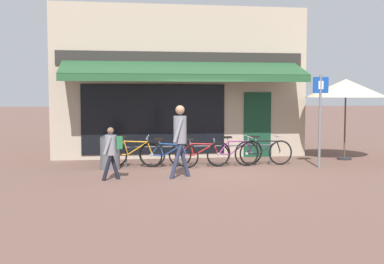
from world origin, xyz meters
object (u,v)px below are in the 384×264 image
parking_sign (320,111)px  bicycle_purple (235,152)px  bicycle_orange (133,153)px  bicycle_red (199,154)px  pedestrian_child (112,147)px  litter_bin (110,151)px  bicycle_blue (168,155)px  pedestrian_adult (180,133)px  bicycle_black (264,152)px  cafe_parasol (346,88)px

parking_sign → bicycle_purple: bearing=162.8°
bicycle_orange → bicycle_red: (1.85, -0.07, -0.04)m
pedestrian_child → litter_bin: pedestrian_child is taller
bicycle_purple → parking_sign: 2.61m
bicycle_blue → litter_bin: 1.60m
bicycle_blue → litter_bin: (-1.59, -0.06, 0.13)m
pedestrian_adult → litter_bin: size_ratio=1.80×
pedestrian_adult → litter_bin: (-1.71, 1.62, -0.60)m
parking_sign → bicycle_red: bearing=166.3°
bicycle_black → parking_sign: parking_sign is taller
bicycle_black → pedestrian_adult: bearing=-150.9°
pedestrian_adult → pedestrian_child: 1.65m
pedestrian_child → pedestrian_adult: bearing=-176.6°
litter_bin → cafe_parasol: cafe_parasol is taller
bicycle_red → bicycle_orange: bearing=-173.6°
bicycle_orange → pedestrian_adult: pedestrian_adult is taller
bicycle_red → bicycle_purple: 1.02m
pedestrian_child → bicycle_orange: bearing=-104.6°
bicycle_orange → parking_sign: parking_sign is taller
pedestrian_adult → cafe_parasol: (5.49, 2.58, 1.12)m
pedestrian_adult → cafe_parasol: size_ratio=0.71×
bicycle_red → bicycle_blue: bearing=-162.3°
pedestrian_child → litter_bin: size_ratio=1.28×
cafe_parasol → bicycle_purple: bearing=-167.0°
bicycle_black → cafe_parasol: size_ratio=0.69×
pedestrian_child → cafe_parasol: cafe_parasol is taller
litter_bin → parking_sign: size_ratio=0.38×
bicycle_blue → bicycle_purple: 1.90m
bicycle_orange → bicycle_red: bearing=8.7°
parking_sign → cafe_parasol: (1.49, 1.54, 0.65)m
bicycle_orange → bicycle_black: bearing=7.8°
bicycle_orange → parking_sign: size_ratio=0.70×
bicycle_black → cafe_parasol: cafe_parasol is taller
bicycle_orange → bicycle_purple: (2.86, -0.17, -0.01)m
bicycle_red → parking_sign: parking_sign is taller
parking_sign → cafe_parasol: parking_sign is taller
litter_bin → pedestrian_child: bearing=-87.1°
bicycle_black → litter_bin: 4.32m
litter_bin → cafe_parasol: (7.20, 0.96, 1.72)m
bicycle_orange → pedestrian_adult: size_ratio=1.01×
bicycle_black → parking_sign: (1.39, -0.67, 1.18)m
bicycle_purple → bicycle_orange: bearing=164.7°
bicycle_black → pedestrian_child: (-4.24, -1.78, 0.39)m
parking_sign → litter_bin: bearing=174.1°
bicycle_black → parking_sign: size_ratio=0.68×
bicycle_blue → bicycle_red: bearing=32.2°
bicycle_blue → bicycle_black: size_ratio=0.94×
bicycle_orange → parking_sign: 5.29m
bicycle_red → pedestrian_child: pedestrian_child is taller
pedestrian_child → bicycle_purple: bearing=-151.5°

